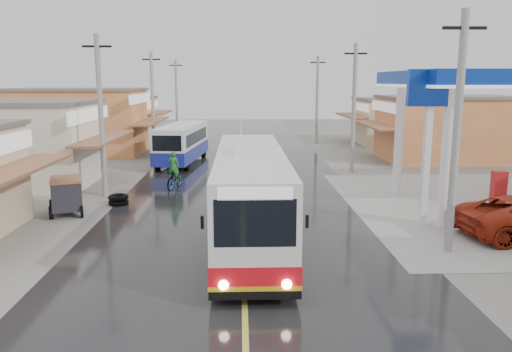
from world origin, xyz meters
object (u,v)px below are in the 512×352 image
(cyclist, at_px, (174,176))
(tyre_stack, at_px, (118,200))
(coach_bus, at_px, (250,195))
(second_bus, at_px, (182,143))
(tricycle_near, at_px, (66,194))

(cyclist, bearing_deg, tyre_stack, -106.51)
(coach_bus, xyz_separation_m, tyre_stack, (-6.13, 5.59, -1.48))
(coach_bus, height_order, cyclist, coach_bus)
(second_bus, distance_m, tyre_stack, 12.26)
(second_bus, relative_size, cyclist, 4.04)
(coach_bus, height_order, tricycle_near, coach_bus)
(second_bus, bearing_deg, tricycle_near, -97.48)
(cyclist, relative_size, tyre_stack, 2.18)
(second_bus, relative_size, tyre_stack, 8.82)
(second_bus, height_order, cyclist, second_bus)
(coach_bus, distance_m, second_bus, 18.23)
(coach_bus, relative_size, tricycle_near, 5.07)
(tricycle_near, distance_m, tyre_stack, 2.55)
(coach_bus, relative_size, second_bus, 1.37)
(tricycle_near, bearing_deg, coach_bus, -45.66)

